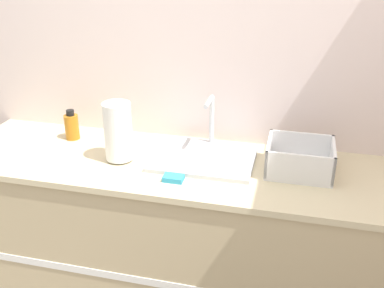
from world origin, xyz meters
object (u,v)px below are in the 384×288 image
at_px(sink, 204,156).
at_px(paper_towel_roll, 118,132).
at_px(dish_rack, 299,161).
at_px(bottle_amber, 72,126).

height_order(sink, paper_towel_roll, paper_towel_roll).
relative_size(sink, dish_rack, 1.63).
xyz_separation_m(paper_towel_roll, bottle_amber, (-0.34, 0.18, -0.08)).
height_order(sink, dish_rack, sink).
bearing_deg(sink, bottle_amber, 174.13).
relative_size(paper_towel_roll, bottle_amber, 1.79).
relative_size(sink, bottle_amber, 3.01).
bearing_deg(bottle_amber, sink, -5.87).
xyz_separation_m(paper_towel_roll, dish_rack, (0.85, 0.08, -0.09)).
bearing_deg(dish_rack, sink, 177.50).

